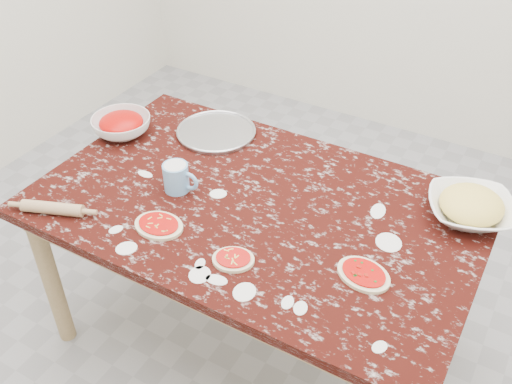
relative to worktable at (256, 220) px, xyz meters
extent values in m
plane|color=gray|center=(0.00, 0.00, -0.67)|extent=(4.00, 4.00, 0.00)
cube|color=black|center=(0.00, 0.00, 0.06)|extent=(1.60, 1.00, 0.04)
cube|color=#9E835A|center=(0.00, 0.00, 0.00)|extent=(1.50, 0.90, 0.08)
cylinder|color=#9E835A|center=(-0.72, -0.42, -0.31)|extent=(0.07, 0.07, 0.71)
cylinder|color=#9E835A|center=(-0.72, 0.42, -0.31)|extent=(0.07, 0.07, 0.71)
cylinder|color=#9E835A|center=(0.72, 0.42, -0.31)|extent=(0.07, 0.07, 0.71)
cylinder|color=#B2B2B7|center=(-0.39, 0.33, 0.09)|extent=(0.42, 0.42, 0.01)
imported|color=white|center=(-0.73, 0.13, 0.12)|extent=(0.27, 0.27, 0.08)
imported|color=white|center=(0.69, 0.30, 0.12)|extent=(0.38, 0.38, 0.07)
cylinder|color=#6EA6D9|center=(-0.30, -0.08, 0.14)|extent=(0.09, 0.09, 0.11)
torus|color=#6EA6D9|center=(-0.24, -0.07, 0.14)|extent=(0.08, 0.02, 0.08)
cylinder|color=silver|center=(-0.30, -0.08, 0.18)|extent=(0.08, 0.08, 0.01)
ellipsoid|color=beige|center=(-0.22, -0.28, 0.09)|extent=(0.18, 0.15, 0.01)
ellipsoid|color=red|center=(-0.22, -0.28, 0.10)|extent=(0.15, 0.12, 0.00)
ellipsoid|color=beige|center=(0.09, -0.30, 0.09)|extent=(0.17, 0.16, 0.01)
ellipsoid|color=red|center=(0.09, -0.30, 0.10)|extent=(0.14, 0.13, 0.00)
ellipsoid|color=beige|center=(0.48, -0.15, 0.09)|extent=(0.21, 0.18, 0.01)
ellipsoid|color=red|center=(0.48, -0.15, 0.10)|extent=(0.17, 0.14, 0.00)
cylinder|color=tan|center=(-0.60, -0.41, 0.11)|extent=(0.23, 0.12, 0.04)
camera|label=1|loc=(0.82, -1.42, 1.40)|focal=40.39mm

